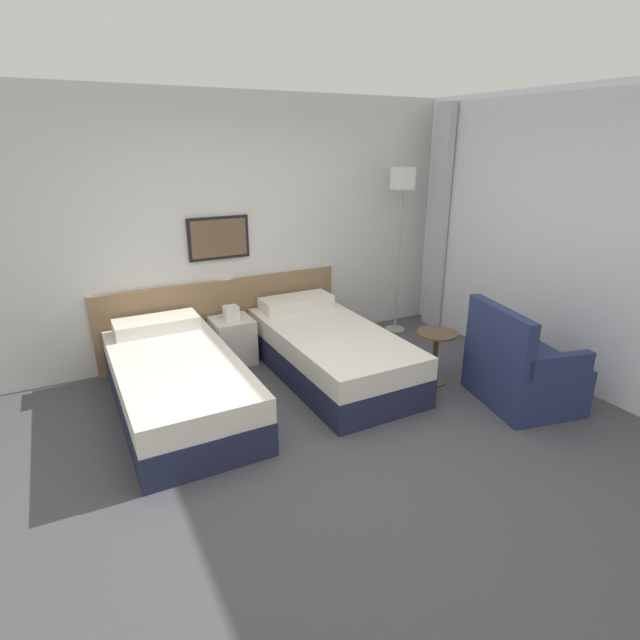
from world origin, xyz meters
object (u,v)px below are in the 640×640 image
object	(u,v)px
floor_lamp	(402,200)
side_table	(436,348)
bed_near_door	(178,384)
bed_near_window	(330,351)
armchair	(521,372)
nightstand	(233,339)

from	to	relation	value
floor_lamp	side_table	bearing A→B (deg)	-111.00
bed_near_door	floor_lamp	size ratio (longest dim) A/B	1.04
floor_lamp	side_table	distance (m)	1.89
bed_near_window	floor_lamp	size ratio (longest dim) A/B	1.04
floor_lamp	armchair	bearing A→B (deg)	-92.80
nightstand	armchair	size ratio (longest dim) A/B	0.62
bed_near_window	floor_lamp	distance (m)	2.02
side_table	bed_near_door	bearing A→B (deg)	164.90
bed_near_window	armchair	world-z (taller)	armchair
floor_lamp	bed_near_door	bearing A→B (deg)	-165.78
side_table	bed_near_window	bearing A→B (deg)	142.50
bed_near_window	side_table	size ratio (longest dim) A/B	3.92
floor_lamp	armchair	distance (m)	2.39
nightstand	armchair	bearing A→B (deg)	-45.79
side_table	armchair	distance (m)	0.78
floor_lamp	armchair	xyz separation A→B (m)	(-0.10, -2.00, -1.30)
nightstand	side_table	world-z (taller)	nightstand
nightstand	floor_lamp	xyz separation A→B (m)	(2.08, -0.04, 1.34)
bed_near_door	bed_near_window	xyz separation A→B (m)	(1.50, 0.00, 0.00)
bed_near_door	nightstand	bearing A→B (deg)	45.09
bed_near_window	bed_near_door	bearing A→B (deg)	180.00
bed_near_window	nightstand	size ratio (longest dim) A/B	3.28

